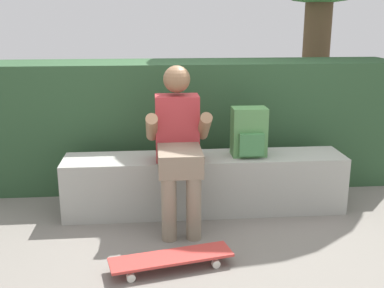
# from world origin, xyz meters

# --- Properties ---
(ground_plane) EXTENTS (24.00, 24.00, 0.00)m
(ground_plane) POSITION_xyz_m (0.00, 0.00, 0.00)
(ground_plane) COLOR slate
(bench_main) EXTENTS (2.31, 0.42, 0.47)m
(bench_main) POSITION_xyz_m (0.00, 0.31, 0.24)
(bench_main) COLOR #A0A198
(bench_main) RESTS_ON ground
(person_skater) EXTENTS (0.49, 0.62, 1.22)m
(person_skater) POSITION_xyz_m (-0.23, 0.10, 0.67)
(person_skater) COLOR #B73338
(person_skater) RESTS_ON ground
(skateboard_near_person) EXTENTS (0.82, 0.37, 0.09)m
(skateboard_near_person) POSITION_xyz_m (-0.33, -0.63, 0.07)
(skateboard_near_person) COLOR #BC3833
(skateboard_near_person) RESTS_ON ground
(backpack_on_bench) EXTENTS (0.28, 0.23, 0.40)m
(backpack_on_bench) POSITION_xyz_m (0.36, 0.30, 0.67)
(backpack_on_bench) COLOR #51894C
(backpack_on_bench) RESTS_ON bench_main
(hedge_row) EXTENTS (4.16, 0.68, 1.18)m
(hedge_row) POSITION_xyz_m (-0.17, 1.06, 0.59)
(hedge_row) COLOR #2B4A2D
(hedge_row) RESTS_ON ground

